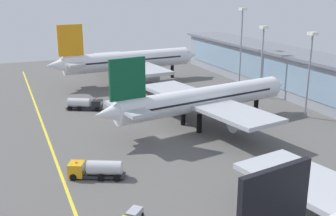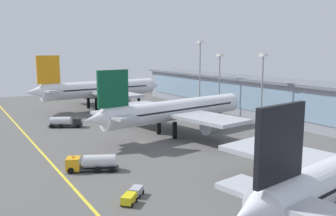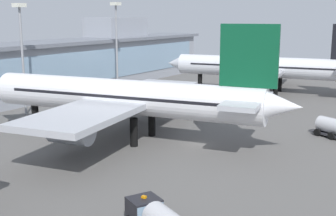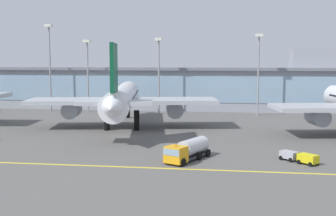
{
  "view_description": "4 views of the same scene",
  "coord_description": "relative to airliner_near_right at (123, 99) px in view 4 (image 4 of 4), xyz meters",
  "views": [
    {
      "loc": [
        74.01,
        -29.18,
        29.6
      ],
      "look_at": [
        -3.81,
        2.93,
        4.77
      ],
      "focal_mm": 43.82,
      "sensor_mm": 36.0,
      "label": 1
    },
    {
      "loc": [
        74.5,
        -37.01,
        21.28
      ],
      "look_at": [
        -6.35,
        10.49,
        6.28
      ],
      "focal_mm": 39.56,
      "sensor_mm": 36.0,
      "label": 2
    },
    {
      "loc": [
        -53.4,
        -28.99,
        17.93
      ],
      "look_at": [
        6.17,
        8.74,
        3.27
      ],
      "focal_mm": 47.83,
      "sensor_mm": 36.0,
      "label": 3
    },
    {
      "loc": [
        19.35,
        -76.17,
        13.89
      ],
      "look_at": [
        7.85,
        3.44,
        5.14
      ],
      "focal_mm": 45.97,
      "sensor_mm": 36.0,
      "label": 4
    }
  ],
  "objects": [
    {
      "name": "apron_light_mast_far_east",
      "position": [
        -27.25,
        26.5,
        9.49
      ],
      "size": [
        1.8,
        1.8,
        23.96
      ],
      "color": "gray",
      "rests_on": "ground"
    },
    {
      "name": "terminal_building",
      "position": [
        4.6,
        37.22,
        0.34
      ],
      "size": [
        150.64,
        14.0,
        17.36
      ],
      "color": "#9399A3",
      "rests_on": "ground"
    },
    {
      "name": "apron_light_mast_east",
      "position": [
        3.4,
        25.65,
        7.27
      ],
      "size": [
        1.8,
        1.8,
        20.01
      ],
      "color": "gray",
      "rests_on": "ground"
    },
    {
      "name": "service_truck_far",
      "position": [
        16.28,
        -27.64,
        -4.65
      ],
      "size": [
        6.1,
        9.21,
        2.9
      ],
      "rotation": [
        0.0,
        0.0,
        4.27
      ],
      "color": "black",
      "rests_on": "ground"
    },
    {
      "name": "airliner_near_right",
      "position": [
        0.0,
        0.0,
        0.0
      ],
      "size": [
        40.28,
        50.17,
        16.87
      ],
      "rotation": [
        0.0,
        0.0,
        1.74
      ],
      "color": "black",
      "rests_on": "ground"
    },
    {
      "name": "taxiway_centreline_stripe",
      "position": [
        2.75,
        -32.6,
        -6.15
      ],
      "size": [
        165.36,
        0.5,
        0.01
      ],
      "primitive_type": "cube",
      "color": "yellow",
      "rests_on": "ground"
    },
    {
      "name": "ground_plane",
      "position": [
        2.75,
        -10.6,
        -6.16
      ],
      "size": [
        206.7,
        206.7,
        0.0
      ],
      "primitive_type": "plane",
      "color": "#5B5956"
    },
    {
      "name": "baggage_tug_near",
      "position": [
        31.69,
        -26.71,
        -5.36
      ],
      "size": [
        5.05,
        5.05,
        1.4
      ],
      "rotation": [
        0.0,
        0.0,
        5.5
      ],
      "color": "black",
      "rests_on": "ground"
    },
    {
      "name": "apron_light_mast_west",
      "position": [
        -16.45,
        26.55,
        7.1
      ],
      "size": [
        1.8,
        1.8,
        19.69
      ],
      "color": "gray",
      "rests_on": "ground"
    },
    {
      "name": "apron_light_mast_centre",
      "position": [
        29.18,
        24.74,
        7.7
      ],
      "size": [
        1.8,
        1.8,
        20.75
      ],
      "color": "gray",
      "rests_on": "ground"
    }
  ]
}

